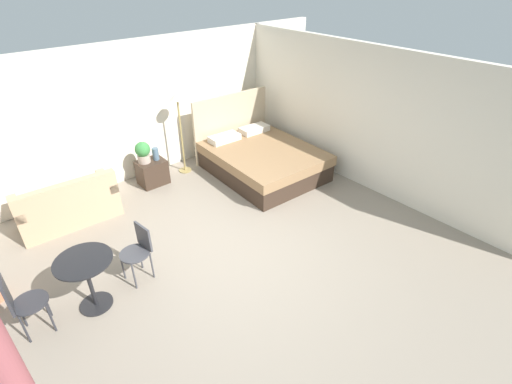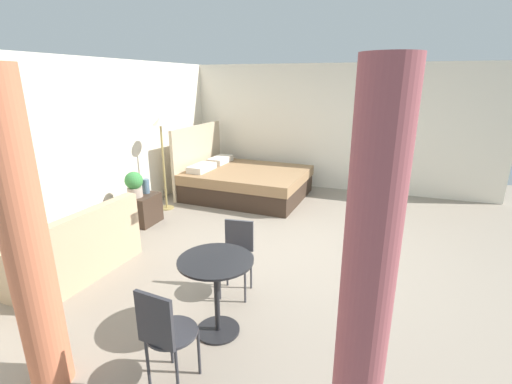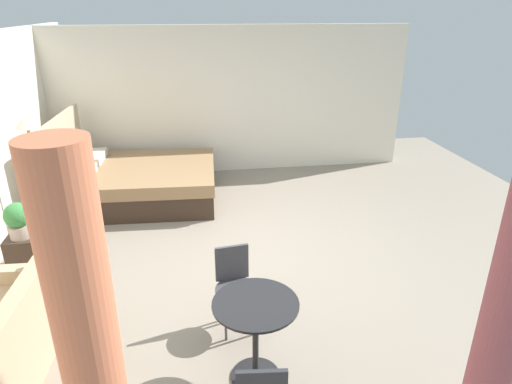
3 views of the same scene
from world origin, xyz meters
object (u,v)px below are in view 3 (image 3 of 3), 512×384
(bed, at_px, (137,181))
(couch, at_px, (2,343))
(vase, at_px, (31,218))
(balcony_table, at_px, (256,326))
(nightstand, at_px, (33,251))
(cafe_chair_near_couch, at_px, (234,280))
(potted_plant, at_px, (18,219))
(floor_lamp, at_px, (30,142))

(bed, height_order, couch, bed)
(vase, relative_size, balcony_table, 0.31)
(nightstand, xyz_separation_m, cafe_chair_near_couch, (-1.30, -2.20, 0.25))
(balcony_table, bearing_deg, couch, 79.60)
(balcony_table, bearing_deg, potted_plant, 50.72)
(vase, bearing_deg, bed, -29.35)
(couch, xyz_separation_m, nightstand, (1.63, 0.25, -0.05))
(floor_lamp, relative_size, balcony_table, 2.21)
(bed, relative_size, potted_plant, 5.77)
(vase, xyz_separation_m, cafe_chair_near_couch, (-1.42, -2.19, -0.11))
(nightstand, relative_size, balcony_table, 0.69)
(cafe_chair_near_couch, bearing_deg, balcony_table, -172.58)
(bed, height_order, cafe_chair_near_couch, bed)
(nightstand, height_order, cafe_chair_near_couch, cafe_chair_near_couch)
(floor_lamp, height_order, cafe_chair_near_couch, floor_lamp)
(nightstand, xyz_separation_m, floor_lamp, (0.73, 0.04, 1.09))
(bed, relative_size, nightstand, 4.54)
(bed, xyz_separation_m, balcony_table, (-3.89, -1.28, 0.21))
(balcony_table, bearing_deg, bed, 18.23)
(vase, relative_size, cafe_chair_near_couch, 0.29)
(couch, bearing_deg, potted_plant, 10.70)
(potted_plant, distance_m, cafe_chair_near_couch, 2.54)
(floor_lamp, bearing_deg, couch, -172.94)
(potted_plant, distance_m, floor_lamp, 1.04)
(potted_plant, relative_size, balcony_table, 0.54)
(potted_plant, xyz_separation_m, vase, (0.22, -0.04, -0.10))
(cafe_chair_near_couch, bearing_deg, couch, 99.68)
(bed, bearing_deg, balcony_table, -161.77)
(floor_lamp, bearing_deg, cafe_chair_near_couch, -132.21)
(bed, height_order, nightstand, bed)
(balcony_table, distance_m, cafe_chair_near_couch, 0.71)
(potted_plant, distance_m, balcony_table, 3.01)
(potted_plant, relative_size, cafe_chair_near_couch, 0.51)
(nightstand, relative_size, vase, 2.21)
(bed, distance_m, cafe_chair_near_couch, 3.41)
(couch, distance_m, potted_plant, 1.60)
(nightstand, distance_m, balcony_table, 3.05)
(balcony_table, xyz_separation_m, cafe_chair_near_couch, (0.70, 0.09, -0.03))
(potted_plant, height_order, cafe_chair_near_couch, potted_plant)
(cafe_chair_near_couch, bearing_deg, nightstand, 59.46)
(balcony_table, bearing_deg, nightstand, 48.83)
(vase, xyz_separation_m, balcony_table, (-2.12, -2.28, -0.08))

